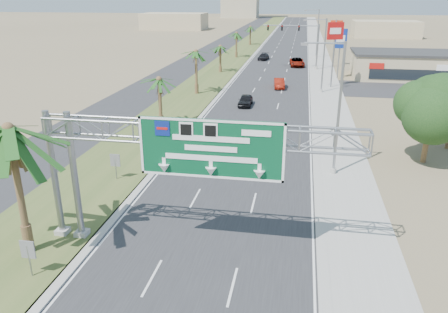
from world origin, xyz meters
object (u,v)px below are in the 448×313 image
object	(u,v)px
store_building	(410,66)
car_far	(263,57)
pole_sign_red_near	(335,35)
car_left_lane	(245,100)
sign_gantry	(182,143)
pole_sign_red_far	(336,29)
palm_near	(8,130)
car_right_lane	(297,62)
pole_sign_blue	(340,41)
signal_mast	(306,42)
car_mid_lane	(279,83)

from	to	relation	value
store_building	car_far	distance (m)	30.43
pole_sign_red_near	car_left_lane	bearing A→B (deg)	-129.53
sign_gantry	pole_sign_red_near	distance (m)	47.07
pole_sign_red_far	pole_sign_red_near	bearing A→B (deg)	-94.07
palm_near	pole_sign_red_near	distance (m)	51.24
store_building	pole_sign_red_far	world-z (taller)	pole_sign_red_far
sign_gantry	car_left_lane	bearing A→B (deg)	91.65
car_left_lane	car_right_lane	size ratio (longest dim) A/B	0.71
pole_sign_red_far	pole_sign_blue	bearing A→B (deg)	-90.23
pole_sign_red_near	palm_near	bearing A→B (deg)	-110.83
car_left_lane	car_right_lane	xyz separation A→B (m)	(5.67, 32.72, 0.10)
signal_mast	pole_sign_blue	bearing A→B (deg)	-58.31
store_building	pole_sign_red_near	xyz separation A→B (m)	(-12.98, -10.12, 5.52)
pole_sign_red_near	pole_sign_blue	size ratio (longest dim) A/B	1.18
pole_sign_blue	signal_mast	bearing A→B (deg)	121.69
car_far	pole_sign_red_far	size ratio (longest dim) A/B	0.52
car_left_lane	car_far	distance (m)	40.18
car_mid_lane	pole_sign_red_near	xyz separation A→B (m)	(7.52, 1.71, 6.82)
palm_near	signal_mast	world-z (taller)	palm_near
palm_near	pole_sign_blue	xyz separation A→B (m)	(19.62, 55.47, -0.90)
sign_gantry	pole_sign_red_far	distance (m)	67.45
pole_sign_red_far	store_building	bearing A→B (deg)	-42.00
car_left_lane	car_mid_lane	world-z (taller)	car_mid_lane
palm_near	pole_sign_red_far	bearing A→B (deg)	73.95
store_building	car_right_lane	world-z (taller)	store_building
car_far	pole_sign_red_far	world-z (taller)	pole_sign_red_far
signal_mast	store_building	bearing A→B (deg)	-19.54
sign_gantry	car_mid_lane	size ratio (longest dim) A/B	3.94
signal_mast	pole_sign_blue	size ratio (longest dim) A/B	1.27
car_mid_lane	pole_sign_red_near	size ratio (longest dim) A/B	0.45
pole_sign_blue	palm_near	bearing A→B (deg)	-109.48
car_far	pole_sign_blue	distance (m)	24.28
car_mid_lane	pole_sign_red_far	xyz separation A→B (m)	(8.97, 22.20, 6.13)
store_building	pole_sign_blue	xyz separation A→B (m)	(-11.58, -2.53, 4.03)
store_building	car_mid_lane	size ratio (longest dim) A/B	4.24
pole_sign_red_far	car_mid_lane	bearing A→B (deg)	-112.01
sign_gantry	pole_sign_blue	size ratio (longest dim) A/B	2.07
car_far	car_right_lane	bearing A→B (deg)	-40.19
sign_gantry	pole_sign_red_far	world-z (taller)	pole_sign_red_far
car_mid_lane	pole_sign_red_far	world-z (taller)	pole_sign_red_far
store_building	pole_sign_red_far	bearing A→B (deg)	138.00
sign_gantry	signal_mast	bearing A→B (deg)	84.26
car_right_lane	pole_sign_red_near	distance (m)	21.19
palm_near	signal_mast	size ratio (longest dim) A/B	0.81
store_building	pole_sign_red_far	size ratio (longest dim) A/B	2.08
signal_mast	car_mid_lane	distance (m)	18.64
car_far	sign_gantry	bearing A→B (deg)	-81.93
car_left_lane	pole_sign_red_far	distance (m)	36.59
sign_gantry	store_building	distance (m)	60.77
car_mid_lane	pole_sign_red_far	size ratio (longest dim) A/B	0.49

